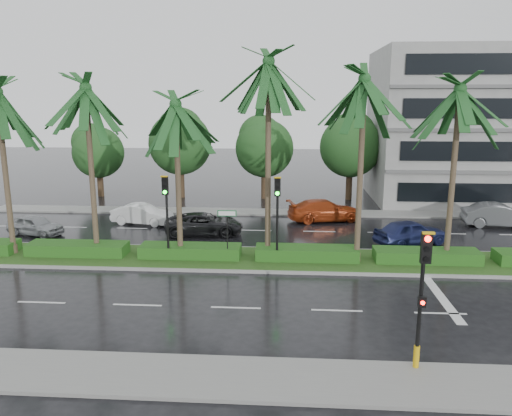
# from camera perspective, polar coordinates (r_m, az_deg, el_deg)

# --- Properties ---
(ground) EXTENTS (120.00, 120.00, 0.00)m
(ground) POSITION_cam_1_polar(r_m,az_deg,el_deg) (24.93, -1.10, -6.72)
(ground) COLOR black
(ground) RESTS_ON ground
(near_sidewalk) EXTENTS (40.00, 2.40, 0.12)m
(near_sidewalk) POSITION_cam_1_polar(r_m,az_deg,el_deg) (15.67, -4.45, -18.74)
(near_sidewalk) COLOR slate
(near_sidewalk) RESTS_ON ground
(far_sidewalk) EXTENTS (40.00, 2.00, 0.12)m
(far_sidewalk) POSITION_cam_1_polar(r_m,az_deg,el_deg) (36.44, 0.51, -0.46)
(far_sidewalk) COLOR slate
(far_sidewalk) RESTS_ON ground
(median) EXTENTS (36.00, 4.00, 0.15)m
(median) POSITION_cam_1_polar(r_m,az_deg,el_deg) (25.85, -0.91, -5.83)
(median) COLOR gray
(median) RESTS_ON ground
(hedge) EXTENTS (35.20, 1.40, 0.60)m
(hedge) POSITION_cam_1_polar(r_m,az_deg,el_deg) (25.73, -0.91, -5.05)
(hedge) COLOR #154B16
(hedge) RESTS_ON median
(lane_markings) EXTENTS (34.00, 13.06, 0.01)m
(lane_markings) POSITION_cam_1_polar(r_m,az_deg,el_deg) (24.46, 5.97, -7.15)
(lane_markings) COLOR silver
(lane_markings) RESTS_ON ground
(palm_row) EXTENTS (26.30, 4.20, 10.56)m
(palm_row) POSITION_cam_1_polar(r_m,az_deg,el_deg) (24.71, -3.92, 12.25)
(palm_row) COLOR #433827
(palm_row) RESTS_ON median
(signal_near) EXTENTS (0.34, 0.45, 4.36)m
(signal_near) POSITION_cam_1_polar(r_m,az_deg,el_deg) (15.68, 18.42, -9.41)
(signal_near) COLOR black
(signal_near) RESTS_ON near_sidewalk
(signal_median_left) EXTENTS (0.34, 0.42, 4.36)m
(signal_median_left) POSITION_cam_1_polar(r_m,az_deg,el_deg) (25.06, -10.22, 0.30)
(signal_median_left) COLOR black
(signal_median_left) RESTS_ON median
(signal_median_right) EXTENTS (0.34, 0.42, 4.36)m
(signal_median_right) POSITION_cam_1_polar(r_m,az_deg,el_deg) (24.33, 2.46, 0.13)
(signal_median_right) COLOR black
(signal_median_right) RESTS_ON median
(street_sign) EXTENTS (0.95, 0.09, 2.60)m
(street_sign) POSITION_cam_1_polar(r_m,az_deg,el_deg) (24.88, -3.32, -1.67)
(street_sign) COLOR black
(street_sign) RESTS_ON median
(bg_trees) EXTENTS (32.74, 5.20, 7.51)m
(bg_trees) POSITION_cam_1_polar(r_m,az_deg,el_deg) (41.22, 2.77, 7.42)
(bg_trees) COLOR #352B18
(bg_trees) RESTS_ON ground
(building) EXTENTS (16.00, 10.00, 12.00)m
(building) POSITION_cam_1_polar(r_m,az_deg,el_deg) (44.14, 23.90, 8.53)
(building) COLOR gray
(building) RESTS_ON ground
(car_silver) EXTENTS (2.39, 3.84, 1.22)m
(car_silver) POSITION_cam_1_polar(r_m,az_deg,el_deg) (33.28, -23.92, -1.81)
(car_silver) COLOR #919497
(car_silver) RESTS_ON ground
(car_white) EXTENTS (2.08, 4.24, 1.34)m
(car_white) POSITION_cam_1_polar(r_m,az_deg,el_deg) (33.89, -12.86, -0.70)
(car_white) COLOR silver
(car_white) RESTS_ON ground
(car_darkgrey) EXTENTS (2.66, 4.95, 1.32)m
(car_darkgrey) POSITION_cam_1_polar(r_m,az_deg,el_deg) (30.76, -5.95, -1.79)
(car_darkgrey) COLOR black
(car_darkgrey) RESTS_ON ground
(car_red) EXTENTS (3.23, 5.38, 1.46)m
(car_red) POSITION_cam_1_polar(r_m,az_deg,el_deg) (34.26, 7.84, -0.26)
(car_red) COLOR #9A3210
(car_red) RESTS_ON ground
(car_blue) EXTENTS (3.26, 4.57, 1.45)m
(car_blue) POSITION_cam_1_polar(r_m,az_deg,el_deg) (29.72, 17.25, -2.67)
(car_blue) COLOR navy
(car_blue) RESTS_ON ground
(car_grey) EXTENTS (2.03, 4.72, 1.51)m
(car_grey) POSITION_cam_1_polar(r_m,az_deg,el_deg) (36.04, 26.08, -0.75)
(car_grey) COLOR #525457
(car_grey) RESTS_ON ground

